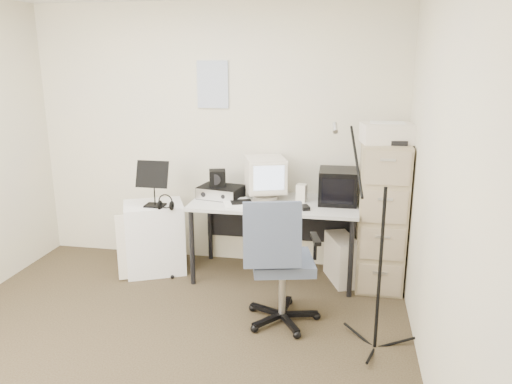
% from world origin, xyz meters
% --- Properties ---
extents(floor, '(3.60, 3.60, 0.01)m').
position_xyz_m(floor, '(0.00, 0.00, -0.01)').
color(floor, '#2D2314').
rests_on(floor, ground).
extents(wall_back, '(3.60, 0.02, 2.50)m').
position_xyz_m(wall_back, '(0.00, 1.80, 1.25)').
color(wall_back, beige).
rests_on(wall_back, ground).
extents(wall_right, '(0.02, 3.60, 2.50)m').
position_xyz_m(wall_right, '(1.80, 0.00, 1.25)').
color(wall_right, beige).
rests_on(wall_right, ground).
extents(wall_calendar, '(0.30, 0.02, 0.44)m').
position_xyz_m(wall_calendar, '(-0.02, 1.79, 1.75)').
color(wall_calendar, white).
rests_on(wall_calendar, wall_back).
extents(filing_cabinet, '(0.40, 0.60, 1.30)m').
position_xyz_m(filing_cabinet, '(1.58, 1.48, 0.65)').
color(filing_cabinet, gray).
rests_on(filing_cabinet, floor).
extents(printer, '(0.47, 0.36, 0.16)m').
position_xyz_m(printer, '(1.58, 1.44, 1.38)').
color(printer, '#EFDFC8').
rests_on(printer, filing_cabinet).
extents(desk, '(1.50, 0.70, 0.73)m').
position_xyz_m(desk, '(0.63, 1.45, 0.36)').
color(desk, silver).
rests_on(desk, floor).
extents(crt_monitor, '(0.45, 0.46, 0.38)m').
position_xyz_m(crt_monitor, '(0.53, 1.55, 0.92)').
color(crt_monitor, '#EFDFC8').
rests_on(crt_monitor, desk).
extents(crt_tv, '(0.34, 0.36, 0.30)m').
position_xyz_m(crt_tv, '(1.19, 1.52, 0.88)').
color(crt_tv, black).
rests_on(crt_tv, desk).
extents(desk_speaker, '(0.10, 0.10, 0.16)m').
position_xyz_m(desk_speaker, '(0.87, 1.50, 0.81)').
color(desk_speaker, silver).
rests_on(desk_speaker, desk).
extents(keyboard, '(0.44, 0.23, 0.02)m').
position_xyz_m(keyboard, '(0.56, 1.28, 0.74)').
color(keyboard, '#EFDFC8').
rests_on(keyboard, desk).
extents(mouse, '(0.10, 0.12, 0.03)m').
position_xyz_m(mouse, '(0.92, 1.26, 0.75)').
color(mouse, black).
rests_on(mouse, desk).
extents(radio_receiver, '(0.43, 0.34, 0.11)m').
position_xyz_m(radio_receiver, '(0.12, 1.49, 0.79)').
color(radio_receiver, black).
rests_on(radio_receiver, desk).
extents(radio_speaker, '(0.18, 0.17, 0.15)m').
position_xyz_m(radio_speaker, '(0.08, 1.51, 0.92)').
color(radio_speaker, black).
rests_on(radio_speaker, radio_receiver).
extents(papers, '(0.32, 0.37, 0.02)m').
position_xyz_m(papers, '(0.31, 1.30, 0.74)').
color(papers, white).
rests_on(papers, desk).
extents(pc_tower, '(0.34, 0.49, 0.42)m').
position_xyz_m(pc_tower, '(1.25, 1.47, 0.21)').
color(pc_tower, '#EFDFC8').
rests_on(pc_tower, floor).
extents(office_chair, '(0.71, 0.71, 1.02)m').
position_xyz_m(office_chair, '(0.81, 0.63, 0.51)').
color(office_chair, '#3D4860').
rests_on(office_chair, floor).
extents(side_cart, '(0.67, 0.62, 0.67)m').
position_xyz_m(side_cart, '(-0.51, 1.38, 0.33)').
color(side_cart, white).
rests_on(side_cart, floor).
extents(music_stand, '(0.34, 0.26, 0.44)m').
position_xyz_m(music_stand, '(-0.46, 1.31, 0.89)').
color(music_stand, black).
rests_on(music_stand, side_cart).
extents(headphones, '(0.16, 0.16, 0.03)m').
position_xyz_m(headphones, '(-0.33, 1.23, 0.72)').
color(headphones, black).
rests_on(headphones, side_cart).
extents(mic_stand, '(0.03, 0.03, 1.54)m').
position_xyz_m(mic_stand, '(1.52, 0.39, 0.77)').
color(mic_stand, black).
rests_on(mic_stand, floor).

